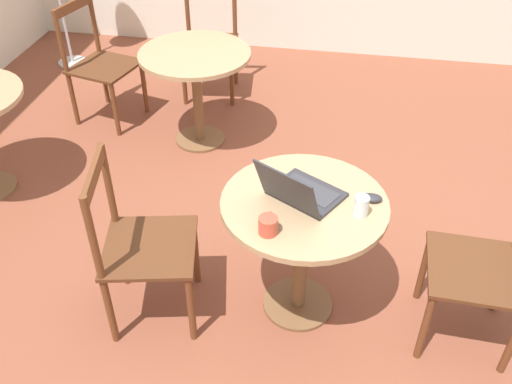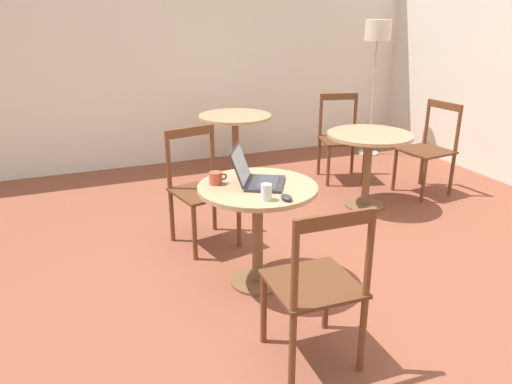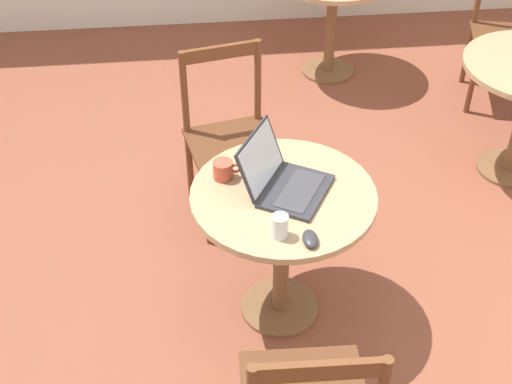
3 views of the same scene
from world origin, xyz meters
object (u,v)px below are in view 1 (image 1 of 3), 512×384
mouse (371,198)px  drinking_glass (361,206)px  cafe_table_near (303,224)px  chair_near_front (487,270)px  chair_mid_back (99,64)px  chair_near_back (140,246)px  cafe_table_mid (196,71)px  laptop (300,192)px  chair_mid_right (210,41)px  mug (268,225)px

mouse → drinking_glass: drinking_glass is taller
cafe_table_near → chair_near_front: bearing=-92.0°
chair_mid_back → chair_near_back: bearing=-152.2°
cafe_table_mid → laptop: size_ratio=1.80×
chair_near_front → drinking_glass: bearing=91.8°
chair_mid_right → mouse: (-2.20, -1.32, 0.27)m
cafe_table_near → cafe_table_mid: (1.48, 0.92, 0.00)m
laptop → mug: (-0.24, 0.11, -0.01)m
chair_mid_back → mouse: 2.62m
chair_mid_right → drinking_glass: chair_mid_right is taller
cafe_table_mid → drinking_glass: 1.94m
chair_mid_back → chair_mid_right: same height
chair_near_front → laptop: 0.93m
chair_near_back → mouse: bearing=-78.1°
laptop → drinking_glass: 0.28m
drinking_glass → chair_mid_right: bearing=28.8°
cafe_table_mid → chair_near_front: 2.34m
mug → chair_mid_right: bearing=19.6°
laptop → cafe_table_near: bearing=-98.8°
laptop → chair_mid_right: bearing=23.8°
cafe_table_near → chair_mid_right: bearing=24.2°
cafe_table_mid → chair_mid_right: chair_mid_right is taller
mug → laptop: bearing=-24.2°
cafe_table_mid → laptop: 1.74m
chair_near_back → chair_near_front: bearing=-85.3°
cafe_table_near → mouse: size_ratio=7.74×
mug → chair_near_front: bearing=-78.2°
cafe_table_near → chair_near_front: 0.87m
cafe_table_near → drinking_glass: drinking_glass is taller
chair_near_back → mug: (-0.07, -0.63, 0.29)m
chair_near_back → chair_mid_back: same height
chair_mid_right → mouse: chair_mid_right is taller
chair_near_back → mouse: chair_near_back is taller
chair_near_back → cafe_table_mid: bearing=5.5°
mouse → chair_mid_right: bearing=30.9°
chair_near_back → drinking_glass: chair_near_back is taller
chair_mid_back → chair_mid_right: bearing=-51.2°
laptop → drinking_glass: laptop is taller
laptop → chair_near_front: bearing=-92.2°
chair_mid_right → mug: chair_mid_right is taller
cafe_table_mid → chair_near_back: bearing=-174.5°
chair_mid_back → drinking_glass: size_ratio=9.29×
chair_near_back → drinking_glass: (0.11, -1.02, 0.30)m
cafe_table_mid → chair_near_front: size_ratio=0.85×
cafe_table_near → cafe_table_mid: size_ratio=1.00×
chair_near_back → mouse: (0.22, -1.06, 0.27)m
mouse → chair_near_back: bearing=101.9°
laptop → chair_near_back: bearing=102.6°
chair_near_front → chair_mid_right: bearing=39.3°
chair_mid_back → drinking_glass: bearing=-131.1°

